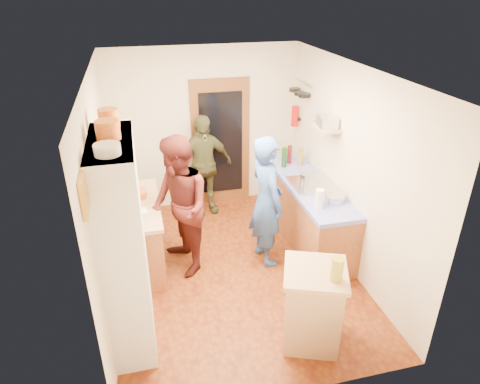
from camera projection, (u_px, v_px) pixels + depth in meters
name	position (u px, v px, depth m)	size (l,w,h in m)	color
floor	(234.00, 269.00, 5.71)	(3.00, 4.00, 0.02)	brown
ceiling	(232.00, 69.00, 4.54)	(3.00, 4.00, 0.02)	silver
wall_back	(205.00, 129.00, 6.87)	(3.00, 0.02, 2.60)	beige
wall_front	(291.00, 285.00, 3.38)	(3.00, 0.02, 2.60)	beige
wall_left	(102.00, 194.00, 4.80)	(0.02, 4.00, 2.60)	beige
wall_right	(348.00, 168.00, 5.45)	(0.02, 4.00, 2.60)	beige
door_frame	(221.00, 143.00, 7.00)	(0.95, 0.06, 2.10)	brown
door_glass	(221.00, 144.00, 6.97)	(0.70, 0.02, 1.70)	black
hutch_body	(124.00, 245.00, 4.24)	(0.40, 1.20, 2.20)	white
hutch_top_shelf	(109.00, 142.00, 3.76)	(0.40, 1.14, 0.04)	white
plate_stack	(107.00, 149.00, 3.42)	(0.22, 0.22, 0.09)	white
orange_pot_a	(108.00, 130.00, 3.74)	(0.21, 0.21, 0.17)	orange
orange_pot_b	(109.00, 118.00, 4.05)	(0.20, 0.20, 0.17)	orange
left_counter_base	(138.00, 236.00, 5.65)	(0.60, 1.40, 0.85)	#9C6038
left_counter_top	(134.00, 206.00, 5.45)	(0.64, 1.44, 0.05)	tan
toaster	(138.00, 218.00, 4.96)	(0.21, 0.14, 0.16)	white
kettle	(129.00, 202.00, 5.30)	(0.16, 0.16, 0.18)	white
orange_bowl	(139.00, 195.00, 5.57)	(0.20, 0.20, 0.09)	orange
chopping_board	(134.00, 185.00, 5.90)	(0.30, 0.22, 0.03)	tan
right_counter_base	(306.00, 212.00, 6.21)	(0.60, 2.20, 0.84)	#9C6038
right_counter_top	(308.00, 185.00, 6.01)	(0.62, 2.22, 0.06)	#0F15BD
hob	(311.00, 184.00, 5.91)	(0.55, 0.58, 0.04)	silver
pot_on_hob	(307.00, 178.00, 5.90)	(0.19, 0.19, 0.13)	silver
bottle_a	(284.00, 157.00, 6.44)	(0.08, 0.08, 0.30)	#143F14
bottle_b	(289.00, 154.00, 6.58)	(0.07, 0.07, 0.28)	#591419
bottle_c	(301.00, 156.00, 6.49)	(0.07, 0.07, 0.29)	olive
paper_towel	(319.00, 199.00, 5.30)	(0.11, 0.11, 0.24)	white
mixing_bowl	(334.00, 197.00, 5.48)	(0.28, 0.28, 0.11)	silver
island_base	(312.00, 308.00, 4.40)	(0.55, 0.55, 0.86)	tan
island_top	(316.00, 272.00, 4.20)	(0.62, 0.62, 0.05)	tan
cutting_board	(311.00, 268.00, 4.24)	(0.35, 0.28, 0.02)	white
oil_jar	(337.00, 269.00, 4.01)	(0.12, 0.12, 0.24)	#AD9E2D
pan_rail	(304.00, 84.00, 6.43)	(0.02, 0.02, 0.65)	silver
pan_hang_a	(304.00, 95.00, 6.32)	(0.18, 0.18, 0.05)	black
pan_hang_b	(299.00, 93.00, 6.50)	(0.16, 0.16, 0.05)	black
pan_hang_c	(295.00, 90.00, 6.67)	(0.17, 0.17, 0.05)	black
wall_shelf	(326.00, 128.00, 5.63)	(0.26, 0.42, 0.03)	tan
radio	(327.00, 122.00, 5.59)	(0.22, 0.30, 0.15)	silver
ext_bracket	(298.00, 119.00, 6.85)	(0.06, 0.10, 0.04)	black
fire_extinguisher	(295.00, 116.00, 6.81)	(0.11, 0.11, 0.32)	red
picture_frame	(84.00, 196.00, 3.13)	(0.03, 0.25, 0.30)	gold
person_hob	(270.00, 202.00, 5.51)	(0.65, 0.43, 1.78)	#2E5199
person_left	(180.00, 205.00, 5.37)	(0.89, 0.69, 1.83)	#481815
person_back	(203.00, 165.00, 6.75)	(0.96, 0.40, 1.64)	#414226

